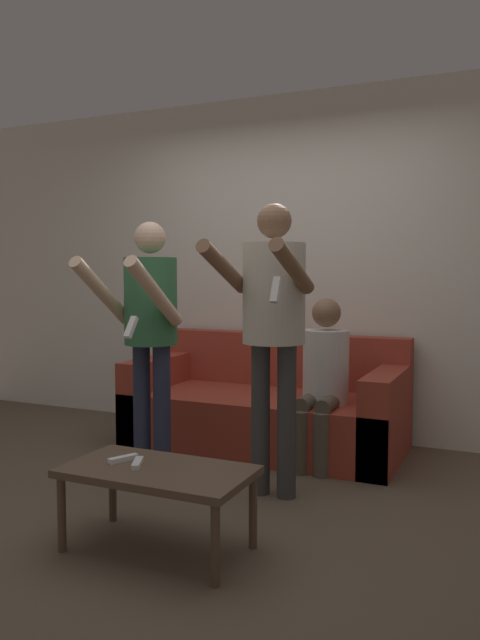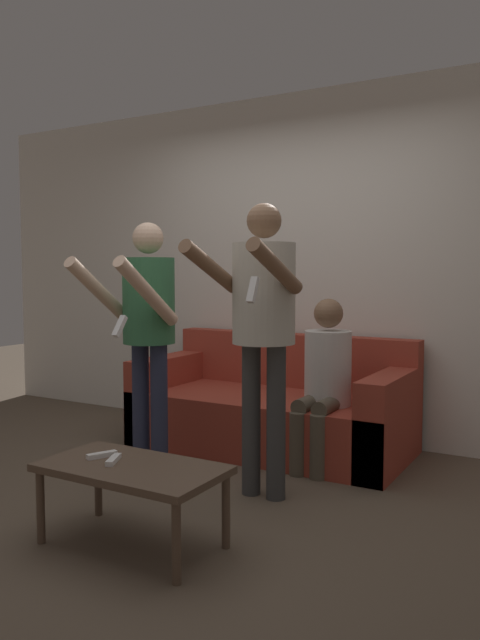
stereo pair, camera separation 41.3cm
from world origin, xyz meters
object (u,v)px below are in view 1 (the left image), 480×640
object	(u,v)px
person_standing_right	(273,312)
couch	(267,410)
remote_near	(137,463)
remote_far	(123,459)
person_seated	(323,374)
person_standing_left	(149,319)
coffee_table	(158,477)

from	to	relation	value
person_standing_right	couch	bearing A→B (deg)	113.48
remote_near	remote_far	bearing A→B (deg)	163.13
person_seated	person_standing_right	bearing A→B (deg)	-96.84
person_seated	remote_far	xyz separation A→B (m)	(-0.52, -1.57, -0.21)
person_standing_left	remote_far	distance (m)	1.11
couch	person_standing_right	xyz separation A→B (m)	(0.41, -0.95, 0.80)
couch	person_seated	world-z (taller)	person_seated
coffee_table	remote_near	world-z (taller)	remote_near
person_standing_left	remote_near	distance (m)	1.17
person_standing_left	remote_far	bearing A→B (deg)	-65.56
couch	person_standing_right	distance (m)	1.31
person_standing_left	person_standing_right	size ratio (longest dim) A/B	0.96
person_standing_left	person_seated	size ratio (longest dim) A/B	1.43
coffee_table	remote_near	distance (m)	0.12
coffee_table	remote_near	size ratio (longest dim) A/B	5.79
remote_near	remote_far	world-z (taller)	same
person_standing_right	coffee_table	xyz separation A→B (m)	(-0.23, -0.87, -0.72)
couch	person_seated	distance (m)	0.64
person_standing_right	person_seated	distance (m)	0.86
couch	person_standing_right	bearing A→B (deg)	-66.52
couch	remote_far	xyz separation A→B (m)	(-0.03, -1.80, 0.13)
remote_far	person_standing_right	bearing A→B (deg)	62.83
coffee_table	remote_far	distance (m)	0.21
couch	person_standing_right	world-z (taller)	person_standing_right
person_standing_right	remote_far	world-z (taller)	person_standing_right
person_standing_left	person_seated	distance (m)	1.23
person_seated	coffee_table	distance (m)	1.65
remote_near	person_standing_left	bearing A→B (deg)	118.99
couch	person_seated	bearing A→B (deg)	-24.73
person_standing_left	coffee_table	bearing A→B (deg)	-55.80
person_standing_left	remote_far	world-z (taller)	person_standing_left
coffee_table	remote_near	xyz separation A→B (m)	(-0.10, -0.01, 0.06)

